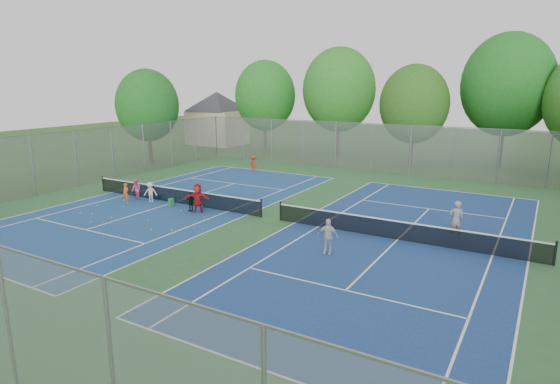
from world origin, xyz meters
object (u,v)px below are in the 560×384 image
(net_left, at_px, (174,196))
(net_right, at_px, (398,231))
(instructor, at_px, (456,220))
(ball_crate, at_px, (160,197))
(ball_hopper, at_px, (171,203))

(net_left, distance_m, net_right, 14.00)
(instructor, bearing_deg, ball_crate, -17.46)
(net_left, distance_m, instructor, 16.35)
(net_left, xyz_separation_m, instructor, (16.27, 1.59, 0.47))
(ball_hopper, bearing_deg, ball_crate, 151.41)
(net_right, distance_m, ball_crate, 15.44)
(ball_hopper, bearing_deg, net_right, 3.27)
(ball_crate, bearing_deg, net_right, -1.05)
(net_right, relative_size, ball_crate, 34.48)
(net_left, distance_m, ball_crate, 1.49)
(ball_crate, bearing_deg, ball_hopper, -28.59)
(net_left, height_order, ball_hopper, net_left)
(ball_crate, xyz_separation_m, instructor, (17.70, 1.30, 0.76))
(ball_crate, relative_size, instructor, 0.20)
(net_right, relative_size, instructor, 6.96)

